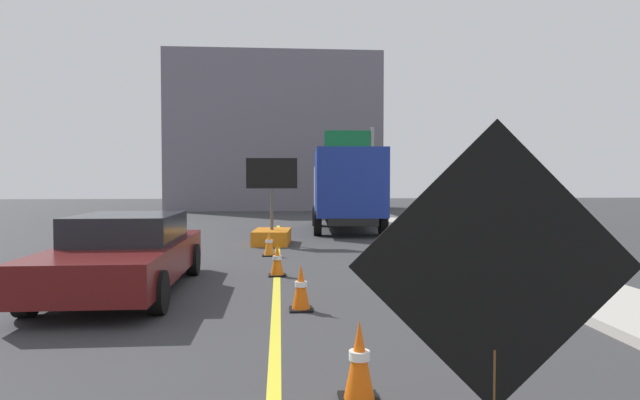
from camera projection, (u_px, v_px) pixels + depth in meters
name	position (u px, v px, depth m)	size (l,w,h in m)	color
lane_center_stripe	(275.00, 367.00, 5.70)	(0.14, 36.00, 0.01)	yellow
roadwork_sign	(494.00, 274.00, 2.98)	(1.63, 0.16, 2.33)	#593819
arrow_board_trailer	(272.00, 229.00, 16.79)	(1.60, 1.89, 2.70)	orange
box_truck	(347.00, 187.00, 21.17)	(2.92, 6.70, 3.15)	black
pickup_car	(126.00, 253.00, 9.58)	(2.13, 5.05, 1.38)	#591414
highway_guide_sign	(358.00, 155.00, 29.92)	(2.79, 0.21, 5.00)	gray
far_building_block	(275.00, 134.00, 37.71)	(14.37, 6.15, 10.55)	slate
traffic_cone_near_sign	(359.00, 361.00, 4.82)	(0.36, 0.36, 0.74)	black
traffic_cone_mid_lane	(301.00, 288.00, 8.20)	(0.36, 0.36, 0.71)	black
traffic_cone_far_lane	(277.00, 260.00, 11.17)	(0.36, 0.36, 0.67)	black
traffic_cone_curbside	(269.00, 243.00, 14.13)	(0.36, 0.36, 0.68)	black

